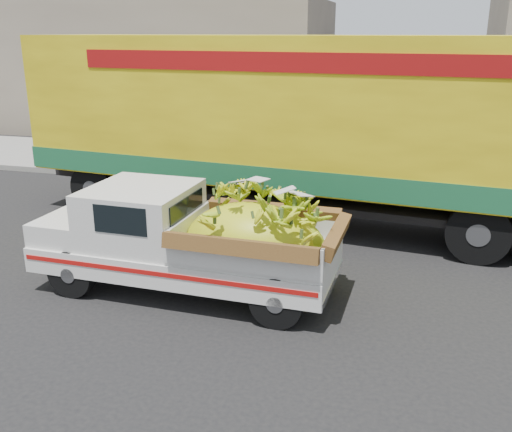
# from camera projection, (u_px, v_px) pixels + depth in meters

# --- Properties ---
(ground) EXTENTS (100.00, 100.00, 0.00)m
(ground) POSITION_uv_depth(u_px,v_px,m) (114.00, 276.00, 9.45)
(ground) COLOR black
(ground) RESTS_ON ground
(curb) EXTENTS (60.00, 0.25, 0.15)m
(curb) POSITION_uv_depth(u_px,v_px,m) (229.00, 183.00, 14.99)
(curb) COLOR gray
(curb) RESTS_ON ground
(sidewalk) EXTENTS (60.00, 4.00, 0.14)m
(sidewalk) POSITION_uv_depth(u_px,v_px,m) (252.00, 166.00, 16.91)
(sidewalk) COLOR gray
(sidewalk) RESTS_ON ground
(building_left) EXTENTS (18.00, 6.00, 5.00)m
(building_left) POSITION_uv_depth(u_px,v_px,m) (107.00, 66.00, 23.65)
(building_left) COLOR gray
(building_left) RESTS_ON ground
(pickup_truck) EXTENTS (4.64, 1.80, 1.61)m
(pickup_truck) POSITION_uv_depth(u_px,v_px,m) (207.00, 240.00, 8.58)
(pickup_truck) COLOR black
(pickup_truck) RESTS_ON ground
(semi_trailer) EXTENTS (12.04, 3.71, 3.80)m
(semi_trailer) POSITION_uv_depth(u_px,v_px,m) (305.00, 122.00, 11.47)
(semi_trailer) COLOR black
(semi_trailer) RESTS_ON ground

